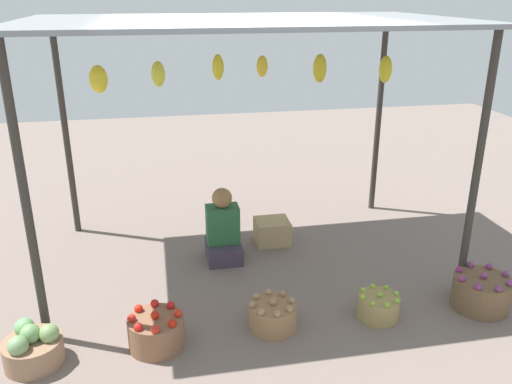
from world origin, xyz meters
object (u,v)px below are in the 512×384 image
basket_cabbages (33,348)px  basket_limes (379,306)px  basket_red_tomatoes (156,331)px  basket_purple_onions (481,292)px  vendor_person (223,232)px  basket_potatoes (272,315)px  wooden_crate_near_vendor (272,231)px

basket_cabbages → basket_limes: 2.83m
basket_red_tomatoes → basket_limes: 1.91m
basket_cabbages → basket_purple_onions: size_ratio=0.88×
vendor_person → basket_purple_onions: vendor_person is taller
basket_purple_onions → basket_red_tomatoes: bearing=-179.6°
basket_cabbages → basket_potatoes: bearing=3.2°
basket_red_tomatoes → basket_limes: size_ratio=1.23×
basket_potatoes → wooden_crate_near_vendor: size_ratio=1.08×
vendor_person → basket_red_tomatoes: size_ratio=1.75×
vendor_person → wooden_crate_near_vendor: (0.59, 0.26, -0.17)m
basket_potatoes → basket_purple_onions: (1.90, -0.05, 0.03)m
wooden_crate_near_vendor → basket_red_tomatoes: bearing=-128.4°
basket_purple_onions → wooden_crate_near_vendor: basket_purple_onions is taller
basket_potatoes → vendor_person: bearing=100.0°
vendor_person → basket_red_tomatoes: 1.58m
vendor_person → basket_limes: 1.80m
basket_potatoes → wooden_crate_near_vendor: basket_potatoes is taller
basket_red_tomatoes → basket_purple_onions: size_ratio=0.89×
basket_purple_onions → basket_cabbages: bearing=-179.1°
basket_potatoes → basket_limes: 0.94m
basket_red_tomatoes → basket_purple_onions: 2.87m
basket_potatoes → basket_limes: basket_potatoes is taller
basket_potatoes → basket_red_tomatoes: bearing=-176.0°
basket_cabbages → basket_potatoes: size_ratio=1.09×
basket_cabbages → basket_red_tomatoes: (0.92, 0.04, -0.00)m
basket_limes → basket_purple_onions: (0.96, -0.02, 0.05)m
vendor_person → basket_cabbages: size_ratio=1.76×
vendor_person → basket_cabbages: bearing=-139.0°
basket_red_tomatoes → wooden_crate_near_vendor: 2.12m
vendor_person → basket_red_tomatoes: bearing=-117.5°
basket_purple_onions → basket_limes: bearing=178.6°
basket_limes → basket_purple_onions: bearing=-1.4°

